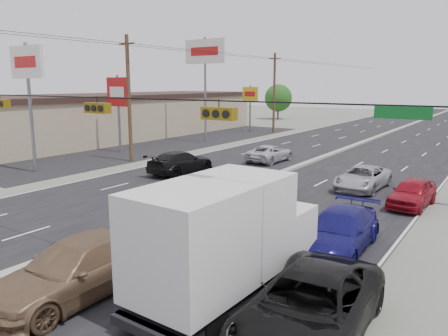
% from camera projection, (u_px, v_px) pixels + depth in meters
% --- Properties ---
extents(ground, '(200.00, 200.00, 0.00)m').
position_uv_depth(ground, '(79.00, 251.00, 16.64)').
color(ground, '#606356').
rests_on(ground, ground).
extents(road_surface, '(20.00, 160.00, 0.02)m').
position_uv_depth(road_surface, '(342.00, 151.00, 41.10)').
color(road_surface, black).
rests_on(road_surface, ground).
extents(center_median, '(0.50, 160.00, 0.20)m').
position_uv_depth(center_median, '(342.00, 150.00, 41.08)').
color(center_median, gray).
rests_on(center_median, ground).
extents(strip_mall, '(12.00, 42.00, 4.60)m').
position_uv_depth(strip_mall, '(111.00, 118.00, 50.79)').
color(strip_mall, tan).
rests_on(strip_mall, ground).
extents(parking_lot, '(10.00, 42.00, 0.02)m').
position_uv_depth(parking_lot, '(170.00, 143.00, 46.31)').
color(parking_lot, black).
rests_on(parking_lot, ground).
extents(utility_pole_left_b, '(1.60, 0.30, 10.00)m').
position_uv_depth(utility_pole_left_b, '(129.00, 98.00, 34.73)').
color(utility_pole_left_b, '#422D1E').
rests_on(utility_pole_left_b, ground).
extents(utility_pole_left_c, '(1.60, 0.30, 10.00)m').
position_uv_depth(utility_pole_left_c, '(274.00, 93.00, 55.11)').
color(utility_pole_left_c, '#422D1E').
rests_on(utility_pole_left_c, ground).
extents(traffic_signals, '(25.00, 0.30, 0.54)m').
position_uv_depth(traffic_signals, '(95.00, 107.00, 14.83)').
color(traffic_signals, black).
rests_on(traffic_signals, ground).
extents(pole_sign_near, '(3.50, 0.25, 9.00)m').
position_uv_depth(pole_sign_near, '(27.00, 72.00, 30.02)').
color(pole_sign_near, slate).
rests_on(pole_sign_near, ground).
extents(pole_sign_mid, '(2.60, 0.25, 7.00)m').
position_uv_depth(pole_sign_mid, '(118.00, 96.00, 39.63)').
color(pole_sign_mid, slate).
rests_on(pole_sign_mid, ground).
extents(pole_sign_billboard, '(5.00, 0.25, 11.00)m').
position_uv_depth(pole_sign_billboard, '(205.00, 58.00, 45.70)').
color(pole_sign_billboard, slate).
rests_on(pole_sign_billboard, ground).
extents(pole_sign_far, '(2.20, 0.25, 6.00)m').
position_uv_depth(pole_sign_far, '(250.00, 98.00, 57.16)').
color(pole_sign_far, slate).
rests_on(pole_sign_far, ground).
extents(tree_left_far, '(4.80, 4.80, 6.12)m').
position_uv_depth(tree_left_far, '(278.00, 98.00, 76.87)').
color(tree_left_far, '#382619').
rests_on(tree_left_far, ground).
extents(box_truck, '(2.72, 7.21, 3.62)m').
position_uv_depth(box_truck, '(227.00, 237.00, 12.72)').
color(box_truck, black).
rests_on(box_truck, ground).
extents(tan_sedan, '(2.42, 5.83, 1.68)m').
position_uv_depth(tan_sedan, '(77.00, 269.00, 12.98)').
color(tan_sedan, brown).
rests_on(tan_sedan, ground).
extents(red_sedan, '(1.79, 4.36, 1.41)m').
position_uv_depth(red_sedan, '(167.00, 216.00, 18.59)').
color(red_sedan, '#B01E0A').
rests_on(red_sedan, ground).
extents(black_suv, '(3.18, 6.14, 1.65)m').
position_uv_depth(black_suv, '(310.00, 308.00, 10.78)').
color(black_suv, black).
rests_on(black_suv, ground).
extents(queue_car_a, '(1.54, 3.77, 1.28)m').
position_uv_depth(queue_car_a, '(264.00, 186.00, 24.33)').
color(queue_car_a, black).
rests_on(queue_car_a, ground).
extents(queue_car_b, '(1.55, 4.32, 1.42)m').
position_uv_depth(queue_car_b, '(248.00, 206.00, 20.05)').
color(queue_car_b, silver).
rests_on(queue_car_b, ground).
extents(queue_car_c, '(2.49, 5.05, 1.38)m').
position_uv_depth(queue_car_c, '(363.00, 178.00, 26.10)').
color(queue_car_c, '#A5A6AC').
rests_on(queue_car_c, ground).
extents(queue_car_d, '(2.35, 5.38, 1.54)m').
position_uv_depth(queue_car_d, '(339.00, 231.00, 16.54)').
color(queue_car_d, navy).
rests_on(queue_car_d, ground).
extents(queue_car_e, '(2.01, 4.35, 1.44)m').
position_uv_depth(queue_car_e, '(412.00, 193.00, 22.46)').
color(queue_car_e, maroon).
rests_on(queue_car_e, ground).
extents(oncoming_near, '(2.53, 5.51, 1.56)m').
position_uv_depth(oncoming_near, '(181.00, 162.00, 30.80)').
color(oncoming_near, black).
rests_on(oncoming_near, ground).
extents(oncoming_far, '(2.33, 4.91, 1.35)m').
position_uv_depth(oncoming_far, '(270.00, 153.00, 35.36)').
color(oncoming_far, silver).
rests_on(oncoming_far, ground).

